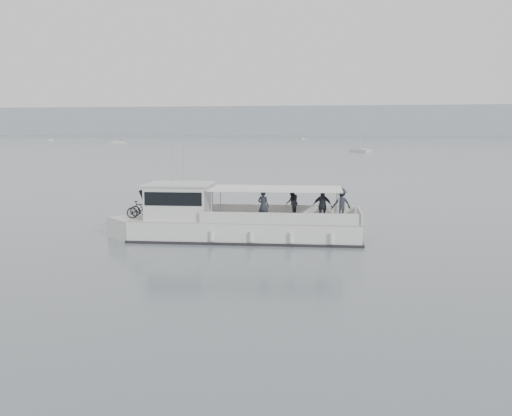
# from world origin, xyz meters

# --- Properties ---
(ground) EXTENTS (1400.00, 1400.00, 0.00)m
(ground) POSITION_xyz_m (0.00, 0.00, 0.00)
(ground) COLOR slate
(ground) RESTS_ON ground
(headland) EXTENTS (1400.00, 90.00, 28.00)m
(headland) POSITION_xyz_m (0.00, 560.00, 14.00)
(headland) COLOR #939EA8
(headland) RESTS_ON ground
(tour_boat) EXTENTS (12.88, 3.82, 5.37)m
(tour_boat) POSITION_xyz_m (4.49, 2.22, 0.88)
(tour_boat) COLOR silver
(tour_boat) RESTS_ON ground
(moored_fleet) EXTENTS (411.49, 335.06, 9.50)m
(moored_fleet) POSITION_xyz_m (-13.60, 205.66, 0.36)
(moored_fleet) COLOR silver
(moored_fleet) RESTS_ON ground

